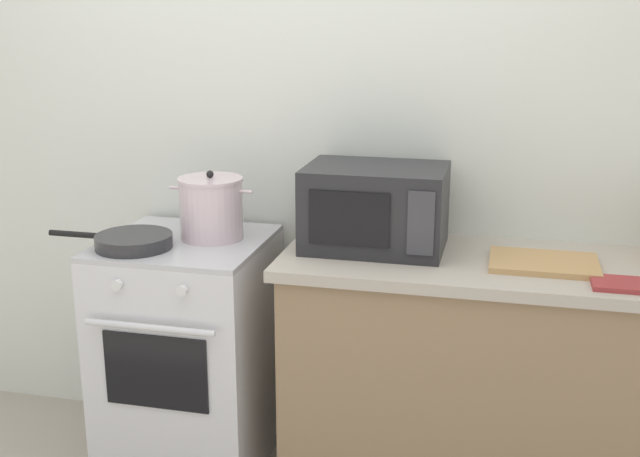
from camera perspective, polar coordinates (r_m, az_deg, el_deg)
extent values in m
cube|color=silver|center=(3.11, 3.84, 6.08)|extent=(4.40, 0.10, 2.50)
cube|color=#8C7051|center=(2.99, 13.99, -11.19)|extent=(1.64, 0.56, 0.88)
cube|color=#ADA393|center=(2.81, 14.60, -2.79)|extent=(1.70, 0.60, 0.04)
cube|color=silver|center=(3.18, -9.36, -8.97)|extent=(0.60, 0.60, 0.90)
cube|color=#B7B7BC|center=(3.02, -9.74, -1.01)|extent=(0.60, 0.60, 0.02)
cube|color=black|center=(2.91, -11.75, -10.08)|extent=(0.39, 0.01, 0.28)
cylinder|color=silver|center=(2.81, -12.18, -6.99)|extent=(0.48, 0.02, 0.02)
cylinder|color=silver|center=(2.83, -14.39, -3.95)|extent=(0.04, 0.02, 0.04)
cylinder|color=silver|center=(2.73, -9.90, -4.42)|extent=(0.04, 0.02, 0.04)
cylinder|color=silver|center=(3.00, -7.83, 1.35)|extent=(0.24, 0.24, 0.22)
cylinder|color=silver|center=(2.98, -7.91, 3.52)|extent=(0.24, 0.24, 0.01)
sphere|color=black|center=(2.97, -7.93, 3.90)|extent=(0.03, 0.03, 0.03)
cylinder|color=silver|center=(3.04, -10.32, 2.90)|extent=(0.05, 0.01, 0.01)
cylinder|color=silver|center=(2.94, -5.37, 2.66)|extent=(0.05, 0.01, 0.01)
cylinder|color=#28282B|center=(2.96, -13.25, -0.89)|extent=(0.28, 0.28, 0.05)
cylinder|color=black|center=(3.07, -17.28, -0.40)|extent=(0.20, 0.02, 0.02)
cube|color=#232326|center=(2.86, 4.01, 1.54)|extent=(0.50, 0.36, 0.30)
cube|color=black|center=(2.69, 2.10, 0.68)|extent=(0.28, 0.01, 0.19)
cube|color=#38383D|center=(2.66, 7.28, 0.36)|extent=(0.09, 0.01, 0.22)
cube|color=tan|center=(2.79, 15.81, -2.40)|extent=(0.36, 0.26, 0.02)
cube|color=#993333|center=(2.66, 20.86, -3.77)|extent=(0.18, 0.14, 0.02)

